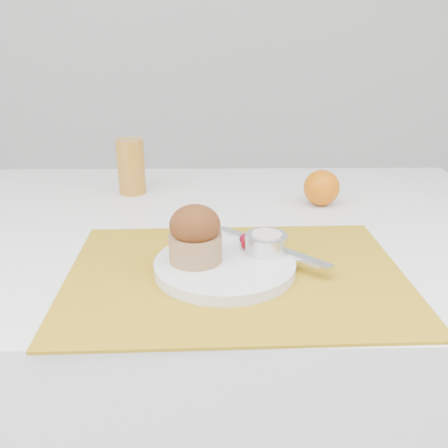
{
  "coord_description": "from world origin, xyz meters",
  "views": [
    {
      "loc": [
        0.0,
        -0.84,
        1.1
      ],
      "look_at": [
        0.01,
        -0.08,
        0.8
      ],
      "focal_mm": 40.0,
      "sensor_mm": 36.0,
      "label": 1
    }
  ],
  "objects_px": {
    "plate": "(225,266)",
    "juice_glass": "(131,167)",
    "orange": "(322,188)",
    "table": "(218,382)",
    "muffin": "(195,235)"
  },
  "relations": [
    {
      "from": "table",
      "to": "juice_glass",
      "type": "relative_size",
      "value": 9.79
    },
    {
      "from": "table",
      "to": "muffin",
      "type": "relative_size",
      "value": 13.57
    },
    {
      "from": "table",
      "to": "orange",
      "type": "relative_size",
      "value": 15.95
    },
    {
      "from": "orange",
      "to": "plate",
      "type": "bearing_deg",
      "value": -123.54
    },
    {
      "from": "plate",
      "to": "muffin",
      "type": "xyz_separation_m",
      "value": [
        -0.04,
        0.0,
        0.05
      ]
    },
    {
      "from": "plate",
      "to": "muffin",
      "type": "relative_size",
      "value": 2.43
    },
    {
      "from": "juice_glass",
      "to": "muffin",
      "type": "relative_size",
      "value": 1.39
    },
    {
      "from": "plate",
      "to": "orange",
      "type": "distance_m",
      "value": 0.38
    },
    {
      "from": "muffin",
      "to": "plate",
      "type": "bearing_deg",
      "value": -4.47
    },
    {
      "from": "plate",
      "to": "muffin",
      "type": "distance_m",
      "value": 0.07
    },
    {
      "from": "table",
      "to": "plate",
      "type": "bearing_deg",
      "value": -86.6
    },
    {
      "from": "plate",
      "to": "juice_glass",
      "type": "distance_m",
      "value": 0.45
    },
    {
      "from": "juice_glass",
      "to": "muffin",
      "type": "distance_m",
      "value": 0.43
    },
    {
      "from": "orange",
      "to": "juice_glass",
      "type": "relative_size",
      "value": 0.61
    },
    {
      "from": "table",
      "to": "orange",
      "type": "distance_m",
      "value": 0.48
    }
  ]
}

